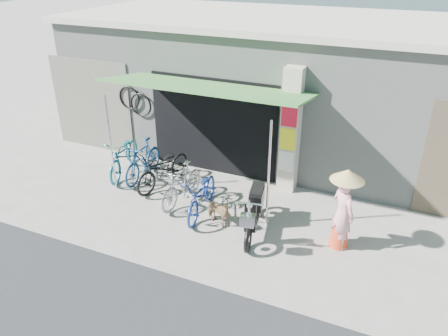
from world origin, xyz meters
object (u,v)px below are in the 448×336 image
at_px(street_dog, 218,212).
at_px(nun, 343,209).
at_px(bike_silver, 182,184).
at_px(bike_black, 164,168).
at_px(bike_teal, 124,155).
at_px(bike_navy, 202,194).
at_px(bike_blue, 143,160).
at_px(moped, 254,210).

relative_size(street_dog, nun, 0.43).
bearing_deg(bike_silver, nun, 1.78).
distance_m(bike_black, nun, 4.49).
height_order(bike_teal, street_dog, bike_teal).
xyz_separation_m(bike_black, bike_navy, (1.42, -0.74, -0.02)).
distance_m(bike_silver, nun, 3.64).
relative_size(bike_blue, bike_navy, 0.94).
height_order(bike_blue, bike_navy, bike_blue).
relative_size(bike_blue, nun, 0.99).
xyz_separation_m(bike_blue, bike_silver, (1.48, -0.67, -0.02)).
xyz_separation_m(bike_blue, bike_black, (0.68, -0.13, -0.02)).
bearing_deg(bike_navy, bike_black, 144.48).
bearing_deg(street_dog, bike_blue, 85.40).
bearing_deg(bike_navy, bike_silver, 153.84).
height_order(bike_black, nun, nun).
distance_m(bike_blue, nun, 5.18).
bearing_deg(moped, bike_navy, 160.93).
bearing_deg(bike_navy, nun, -8.08).
xyz_separation_m(bike_blue, bike_navy, (2.10, -0.87, -0.03)).
xyz_separation_m(bike_teal, moped, (3.97, -1.10, -0.02)).
height_order(bike_teal, moped, moped).
bearing_deg(bike_navy, street_dog, -38.22).
height_order(bike_black, street_dog, bike_black).
xyz_separation_m(bike_teal, nun, (5.70, -0.93, 0.33)).
bearing_deg(bike_silver, moped, -6.28).
distance_m(street_dog, moped, 0.80).
relative_size(bike_silver, bike_navy, 0.90).
bearing_deg(nun, bike_silver, 36.56).
relative_size(bike_teal, moped, 1.04).
xyz_separation_m(bike_teal, bike_blue, (0.60, -0.05, -0.01)).
bearing_deg(bike_silver, street_dog, -18.77).
relative_size(bike_silver, moped, 0.85).
height_order(bike_navy, moped, moped).
xyz_separation_m(bike_teal, bike_silver, (2.08, -0.72, -0.03)).
distance_m(bike_teal, street_dog, 3.43).
bearing_deg(bike_teal, bike_navy, -34.63).
xyz_separation_m(bike_black, street_dog, (1.92, -1.03, -0.18)).
relative_size(bike_black, bike_navy, 1.04).
bearing_deg(bike_navy, moped, -15.89).
xyz_separation_m(bike_black, nun, (4.42, -0.74, 0.36)).
height_order(bike_teal, bike_black, bike_teal).
relative_size(bike_black, moped, 0.98).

